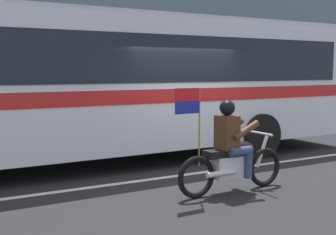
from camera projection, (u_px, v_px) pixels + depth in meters
name	position (u px, v px, depth m)	size (l,w,h in m)	color
ground_plane	(184.00, 167.00, 9.38)	(60.00, 60.00, 0.00)	black
sidewalk_curb	(99.00, 134.00, 13.80)	(28.00, 3.80, 0.15)	gray
lane_center_stripe	(199.00, 173.00, 8.86)	(26.60, 0.14, 0.01)	silver
transit_bus	(100.00, 78.00, 9.55)	(12.70, 2.82, 3.22)	silver
motorcycle_with_rider	(231.00, 153.00, 7.41)	(2.20, 0.64, 1.78)	black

